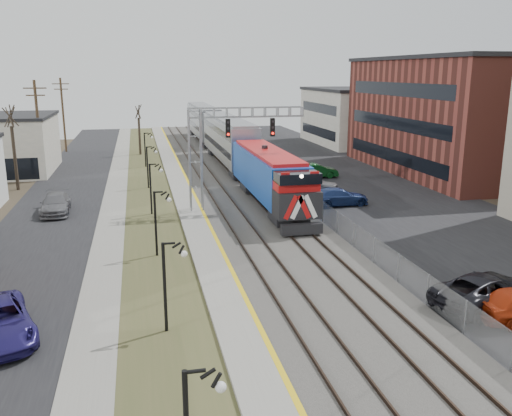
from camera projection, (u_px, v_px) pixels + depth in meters
name	position (u px, v px, depth m)	size (l,w,h in m)	color
street_west	(62.00, 199.00, 47.12)	(7.00, 120.00, 0.04)	black
sidewalk	(115.00, 196.00, 48.05)	(2.00, 120.00, 0.08)	gray
grass_median	(149.00, 195.00, 48.67)	(4.00, 120.00, 0.06)	#424625
platform	(183.00, 192.00, 49.27)	(2.00, 120.00, 0.24)	gray
ballast_bed	(237.00, 190.00, 50.32)	(8.00, 120.00, 0.20)	#595651
parking_lot	(358.00, 185.00, 52.83)	(16.00, 120.00, 0.04)	black
platform_edge	(192.00, 191.00, 49.43)	(0.24, 120.00, 0.01)	gold
track_near	(215.00, 189.00, 49.86)	(1.58, 120.00, 0.15)	#2D2119
track_far	(253.00, 187.00, 50.58)	(1.58, 120.00, 0.15)	#2D2119
train	(223.00, 138.00, 66.35)	(3.00, 63.05, 5.33)	#1548AD
signal_gantry	(217.00, 141.00, 41.76)	(9.00, 1.07, 8.15)	gray
lampposts	(155.00, 223.00, 32.36)	(0.14, 62.14, 4.00)	black
fence	(281.00, 181.00, 51.02)	(0.04, 120.00, 1.60)	gray
bare_trees	(51.00, 162.00, 49.93)	(12.30, 42.30, 5.95)	#382D23
car_lot_c	(486.00, 291.00, 25.42)	(2.60, 5.64, 1.57)	black
car_lot_d	(339.00, 197.00, 44.69)	(2.04, 5.01, 1.45)	navy
car_lot_e	(313.00, 184.00, 49.64)	(1.84, 4.57, 1.56)	slate
car_lot_f	(316.00, 171.00, 56.38)	(1.54, 4.42, 1.46)	#0C3D15
car_street_b	(56.00, 204.00, 42.19)	(2.11, 5.18, 1.50)	slate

